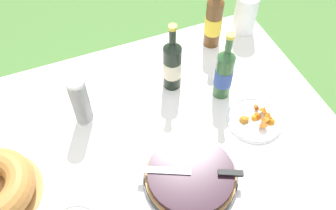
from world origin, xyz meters
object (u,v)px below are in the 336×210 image
at_px(berry_tart, 191,176).
at_px(paper_towel_roll, 246,14).
at_px(cider_bottle_amber, 214,21).
at_px(snack_plate_left, 255,119).
at_px(cup_stack, 80,101).
at_px(serving_knife, 199,172).
at_px(cider_bottle_green, 224,73).
at_px(juice_bottle_red, 172,64).

distance_m(berry_tart, paper_towel_roll, 0.89).
bearing_deg(cider_bottle_amber, snack_plate_left, -94.41).
xyz_separation_m(berry_tart, cup_stack, (-0.29, 0.41, 0.09)).
distance_m(serving_knife, cider_bottle_green, 0.44).
distance_m(cider_bottle_amber, snack_plate_left, 0.51).
distance_m(berry_tart, cup_stack, 0.51).
distance_m(cup_stack, cider_bottle_amber, 0.72).
height_order(serving_knife, snack_plate_left, serving_knife).
relative_size(cider_bottle_amber, snack_plate_left, 1.55).
height_order(cider_bottle_amber, paper_towel_roll, cider_bottle_amber).
xyz_separation_m(berry_tart, cider_bottle_green, (0.29, 0.33, 0.10)).
distance_m(cup_stack, snack_plate_left, 0.71).
bearing_deg(paper_towel_roll, cup_stack, -163.90).
bearing_deg(cup_stack, snack_plate_left, -22.54).
distance_m(cider_bottle_green, snack_plate_left, 0.23).
bearing_deg(snack_plate_left, cup_stack, 157.46).
bearing_deg(snack_plate_left, berry_tart, -157.94).
height_order(serving_knife, cider_bottle_amber, cider_bottle_amber).
height_order(cider_bottle_green, juice_bottle_red, cider_bottle_green).
distance_m(serving_knife, snack_plate_left, 0.37).
xyz_separation_m(cider_bottle_green, cider_bottle_amber, (0.10, 0.30, 0.01)).
distance_m(berry_tart, serving_knife, 0.05).
height_order(cup_stack, cider_bottle_amber, cider_bottle_amber).
relative_size(berry_tart, cup_stack, 1.44).
relative_size(berry_tart, paper_towel_roll, 1.71).
distance_m(juice_bottle_red, snack_plate_left, 0.41).
height_order(cup_stack, snack_plate_left, cup_stack).
xyz_separation_m(cider_bottle_green, snack_plate_left, (0.06, -0.19, -0.12)).
bearing_deg(cider_bottle_green, snack_plate_left, -71.58).
xyz_separation_m(cup_stack, juice_bottle_red, (0.41, 0.05, 0.01)).
bearing_deg(cider_bottle_green, paper_towel_roll, 48.78).
relative_size(serving_knife, snack_plate_left, 1.52).
height_order(berry_tart, juice_bottle_red, juice_bottle_red).
bearing_deg(serving_knife, cider_bottle_green, -102.68).
xyz_separation_m(serving_knife, cider_bottle_green, (0.27, 0.35, 0.06)).
relative_size(cup_stack, cider_bottle_amber, 0.68).
height_order(serving_knife, juice_bottle_red, juice_bottle_red).
bearing_deg(paper_towel_roll, snack_plate_left, -113.73).
relative_size(cider_bottle_green, snack_plate_left, 1.46).
xyz_separation_m(cider_bottle_green, juice_bottle_red, (-0.18, 0.13, -0.00)).
height_order(berry_tart, snack_plate_left, berry_tart).
relative_size(berry_tart, serving_knife, 0.99).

